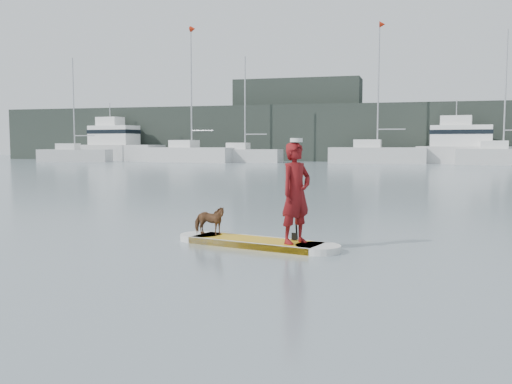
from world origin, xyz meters
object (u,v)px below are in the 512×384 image
(sailboat_e, at_px, (502,155))
(sailboat_b, at_px, (191,153))
(paddleboard, at_px, (256,242))
(sailboat_c, at_px, (244,155))
(paddler, at_px, (296,193))
(sailboat_a, at_px, (74,154))
(motor_yacht_a, at_px, (467,146))
(sailboat_d, at_px, (376,153))
(motor_yacht_b, at_px, (118,144))
(dog, at_px, (209,220))

(sailboat_e, bearing_deg, sailboat_b, -176.92)
(paddleboard, bearing_deg, sailboat_c, 121.15)
(paddler, distance_m, sailboat_c, 47.08)
(sailboat_a, xyz_separation_m, motor_yacht_a, (39.10, 4.12, 0.91))
(paddler, distance_m, motor_yacht_a, 47.22)
(sailboat_a, xyz_separation_m, sailboat_c, (17.99, 2.18, 0.03))
(sailboat_d, height_order, motor_yacht_b, sailboat_d)
(paddleboard, distance_m, sailboat_d, 45.78)
(paddleboard, relative_size, motor_yacht_a, 0.32)
(sailboat_a, relative_size, sailboat_c, 1.02)
(sailboat_b, xyz_separation_m, motor_yacht_a, (26.62, 2.49, 0.72))
(paddleboard, distance_m, sailboat_c, 46.66)
(paddleboard, xyz_separation_m, motor_yacht_a, (7.43, 46.55, 1.60))
(sailboat_c, distance_m, sailboat_e, 23.90)
(paddler, xyz_separation_m, sailboat_c, (-14.47, 44.80, -0.24))
(sailboat_c, bearing_deg, sailboat_e, 1.08)
(paddler, relative_size, motor_yacht_b, 0.18)
(dog, height_order, sailboat_d, sailboat_d)
(paddler, relative_size, sailboat_a, 0.17)
(sailboat_b, relative_size, sailboat_e, 1.15)
(paddleboard, relative_size, sailboat_b, 0.24)
(sailboat_d, xyz_separation_m, motor_yacht_b, (-28.47, 1.52, 0.84))
(sailboat_a, bearing_deg, paddler, -62.83)
(sailboat_c, bearing_deg, motor_yacht_a, 6.45)
(dog, xyz_separation_m, sailboat_d, (0.19, 45.51, 0.55))
(paddleboard, relative_size, sailboat_a, 0.30)
(dog, distance_m, motor_yacht_b, 54.90)
(dog, relative_size, motor_yacht_b, 0.07)
(motor_yacht_a, distance_m, motor_yacht_b, 36.73)
(motor_yacht_a, bearing_deg, sailboat_c, -168.11)
(paddleboard, xyz_separation_m, sailboat_c, (-13.68, 44.61, 0.71))
(sailboat_b, height_order, sailboat_d, sailboat_b)
(paddler, distance_m, dog, 1.96)
(sailboat_d, height_order, sailboat_e, sailboat_d)
(paddleboard, height_order, motor_yacht_a, motor_yacht_a)
(sailboat_c, relative_size, motor_yacht_b, 1.04)
(sailboat_b, height_order, sailboat_e, sailboat_b)
(dog, bearing_deg, motor_yacht_a, -8.67)
(paddler, xyz_separation_m, sailboat_d, (-1.61, 45.97, -0.06))
(motor_yacht_a, bearing_deg, motor_yacht_b, -174.53)
(sailboat_a, bearing_deg, sailboat_c, -3.20)
(paddler, relative_size, sailboat_e, 0.15)
(sailboat_a, xyz_separation_m, sailboat_b, (12.48, 1.64, 0.19))
(paddler, height_order, sailboat_c, sailboat_c)
(sailboat_c, bearing_deg, paddleboard, -71.76)
(sailboat_e, relative_size, motor_yacht_a, 1.16)
(motor_yacht_a, xyz_separation_m, motor_yacht_b, (-36.72, 0.74, 0.13))
(sailboat_b, distance_m, sailboat_e, 29.41)
(sailboat_a, relative_size, motor_yacht_a, 1.06)
(sailboat_c, height_order, sailboat_d, sailboat_d)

